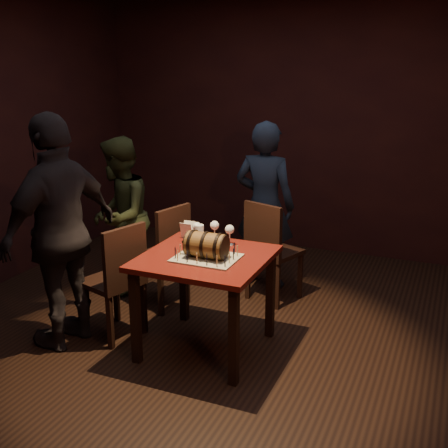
# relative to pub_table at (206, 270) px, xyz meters

# --- Properties ---
(room_shell) EXTENTS (5.04, 5.04, 2.80)m
(room_shell) POSITION_rel_pub_table_xyz_m (0.08, 0.13, 0.76)
(room_shell) COLOR black
(room_shell) RESTS_ON ground
(pub_table) EXTENTS (0.90, 0.90, 0.75)m
(pub_table) POSITION_rel_pub_table_xyz_m (0.00, 0.00, 0.00)
(pub_table) COLOR #4D100C
(pub_table) RESTS_ON ground
(cake_board) EXTENTS (0.45, 0.35, 0.01)m
(cake_board) POSITION_rel_pub_table_xyz_m (0.04, -0.06, 0.12)
(cake_board) COLOR #A09881
(cake_board) RESTS_ON pub_table
(barrel_cake) EXTENTS (0.34, 0.20, 0.20)m
(barrel_cake) POSITION_rel_pub_table_xyz_m (0.03, -0.06, 0.21)
(barrel_cake) COLOR brown
(barrel_cake) RESTS_ON cake_board
(birthday_candles) EXTENTS (0.40, 0.30, 0.09)m
(birthday_candles) POSITION_rel_pub_table_xyz_m (0.04, -0.06, 0.16)
(birthday_candles) COLOR #EBCF8C
(birthday_candles) RESTS_ON cake_board
(wine_glass_left) EXTENTS (0.07, 0.07, 0.16)m
(wine_glass_left) POSITION_rel_pub_table_xyz_m (-0.20, 0.26, 0.23)
(wine_glass_left) COLOR silver
(wine_glass_left) RESTS_ON pub_table
(wine_glass_mid) EXTENTS (0.07, 0.07, 0.16)m
(wine_glass_mid) POSITION_rel_pub_table_xyz_m (-0.08, 0.35, 0.23)
(wine_glass_mid) COLOR silver
(wine_glass_mid) RESTS_ON pub_table
(wine_glass_right) EXTENTS (0.07, 0.07, 0.16)m
(wine_glass_right) POSITION_rel_pub_table_xyz_m (0.07, 0.30, 0.23)
(wine_glass_right) COLOR silver
(wine_glass_right) RESTS_ON pub_table
(pint_of_ale) EXTENTS (0.07, 0.07, 0.15)m
(pint_of_ale) POSITION_rel_pub_table_xyz_m (-0.16, 0.24, 0.18)
(pint_of_ale) COLOR silver
(pint_of_ale) RESTS_ON pub_table
(menu_card) EXTENTS (0.10, 0.05, 0.13)m
(menu_card) POSITION_rel_pub_table_xyz_m (-0.31, 0.32, 0.17)
(menu_card) COLOR white
(menu_card) RESTS_ON pub_table
(chair_back) EXTENTS (0.51, 0.51, 0.93)m
(chair_back) POSITION_rel_pub_table_xyz_m (0.15, 1.02, -0.12)
(chair_back) COLOR black
(chair_back) RESTS_ON ground
(chair_left_rear) EXTENTS (0.49, 0.49, 0.93)m
(chair_left_rear) POSITION_rel_pub_table_xyz_m (-0.64, 0.55, -0.12)
(chair_left_rear) COLOR black
(chair_left_rear) RESTS_ON ground
(chair_left_front) EXTENTS (0.50, 0.50, 0.93)m
(chair_left_front) POSITION_rel_pub_table_xyz_m (-0.70, -0.10, -0.12)
(chair_left_front) COLOR black
(chair_left_front) RESTS_ON ground
(person_back) EXTENTS (0.59, 0.39, 1.59)m
(person_back) POSITION_rel_pub_table_xyz_m (-0.02, 1.38, 0.16)
(person_back) COLOR #1B2436
(person_back) RESTS_ON ground
(person_left_rear) EXTENTS (0.77, 0.86, 1.46)m
(person_left_rear) POSITION_rel_pub_table_xyz_m (-1.20, 0.71, 0.09)
(person_left_rear) COLOR #353B1D
(person_left_rear) RESTS_ON ground
(person_left_front) EXTENTS (0.60, 1.10, 1.78)m
(person_left_front) POSITION_rel_pub_table_xyz_m (-1.04, -0.31, 0.25)
(person_left_front) COLOR black
(person_left_front) RESTS_ON ground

